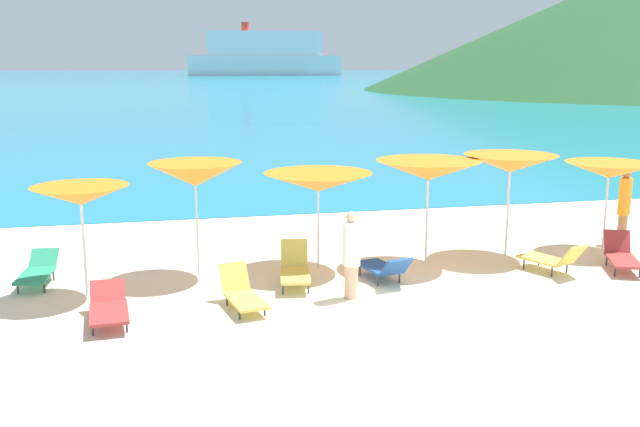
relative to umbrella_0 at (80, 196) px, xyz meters
The scene contains 18 objects.
ground_plane 9.63m from the umbrella_0, 52.52° to the left, with size 50.00×100.00×0.30m, color beige.
ocean_water 226.48m from the umbrella_0, 88.55° to the left, with size 650.00×440.00×0.02m, color teal.
umbrella_0 is the anchor object (origin of this frame).
umbrella_1 2.33m from the umbrella_0, 22.42° to the left, with size 2.00×2.00×2.36m.
umbrella_2 4.76m from the umbrella_0, ahead, with size 2.39×2.39×2.07m.
umbrella_3 7.11m from the umbrella_0, ahead, with size 2.41×2.41×2.28m.
umbrella_4 9.17m from the umbrella_0, ahead, with size 2.10×2.10×2.32m.
umbrella_5 11.61m from the umbrella_0, ahead, with size 2.15×2.15×2.08m.
lounge_chair_0 5.99m from the umbrella_0, ahead, with size 0.85×1.52×0.64m.
lounge_chair_1 9.56m from the umbrella_0, ahead, with size 1.08×1.49×0.71m.
lounge_chair_2 2.13m from the umbrella_0, 137.38° to the left, with size 0.69×1.60×0.56m.
lounge_chair_3 4.29m from the umbrella_0, ahead, with size 0.79×1.54×0.79m.
lounge_chair_4 11.12m from the umbrella_0, ahead, with size 1.07×1.55×0.73m.
lounge_chair_5 3.52m from the umbrella_0, 25.97° to the right, with size 0.77×1.48×0.69m.
lounge_chair_6 2.36m from the umbrella_0, 72.78° to the right, with size 0.73×1.60×0.55m.
beachgoer_1 5.12m from the umbrella_0, 14.65° to the right, with size 0.34×0.34×1.66m.
beachgoer_2 12.53m from the umbrella_0, ahead, with size 0.29×0.29×1.83m.
cruise_ship 251.18m from the umbrella_0, 80.78° to the left, with size 54.98×10.82×18.59m.
Camera 1 is at (-4.28, -11.14, 4.32)m, focal length 40.31 mm.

